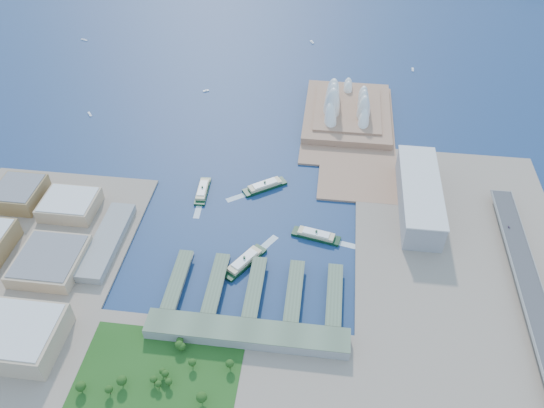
# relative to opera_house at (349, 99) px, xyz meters

# --- Properties ---
(ground) EXTENTS (3000.00, 3000.00, 0.00)m
(ground) POSITION_rel_opera_house_xyz_m (-105.00, -280.00, -32.00)
(ground) COLOR #10224E
(ground) RESTS_ON ground
(west_land) EXTENTS (220.00, 390.00, 3.00)m
(west_land) POSITION_rel_opera_house_xyz_m (-355.00, -385.00, -30.50)
(west_land) COLOR gray
(west_land) RESTS_ON ground
(east_land) EXTENTS (240.00, 500.00, 3.00)m
(east_land) POSITION_rel_opera_house_xyz_m (135.00, -330.00, -30.50)
(east_land) COLOR gray
(east_land) RESTS_ON ground
(peninsula) EXTENTS (135.00, 220.00, 3.00)m
(peninsula) POSITION_rel_opera_house_xyz_m (2.50, -20.00, -30.50)
(peninsula) COLOR #9C7155
(peninsula) RESTS_ON ground
(opera_house) EXTENTS (134.00, 180.00, 58.00)m
(opera_house) POSITION_rel_opera_house_xyz_m (0.00, 0.00, 0.00)
(opera_house) COLOR white
(opera_house) RESTS_ON peninsula
(toaster_building) EXTENTS (45.00, 155.00, 35.00)m
(toaster_building) POSITION_rel_opera_house_xyz_m (90.00, -200.00, -11.50)
(toaster_building) COLOR gray
(toaster_building) RESTS_ON east_land
(expressway) EXTENTS (26.00, 340.00, 11.85)m
(expressway) POSITION_rel_opera_house_xyz_m (195.00, -340.00, -23.07)
(expressway) COLOR gray
(expressway) RESTS_ON east_land
(west_buildings) EXTENTS (200.00, 280.00, 27.00)m
(west_buildings) POSITION_rel_opera_house_xyz_m (-355.00, -350.00, -15.50)
(west_buildings) COLOR olive
(west_buildings) RESTS_ON west_land
(ferry_wharves) EXTENTS (184.00, 90.00, 9.30)m
(ferry_wharves) POSITION_rel_opera_house_xyz_m (-91.00, -355.00, -27.35)
(ferry_wharves) COLOR #54674E
(ferry_wharves) RESTS_ON ground
(terminal_building) EXTENTS (200.00, 28.00, 12.00)m
(terminal_building) POSITION_rel_opera_house_xyz_m (-90.00, -415.00, -23.00)
(terminal_building) COLOR gray
(terminal_building) RESTS_ON south_land
(park) EXTENTS (150.00, 110.00, 16.00)m
(park) POSITION_rel_opera_house_xyz_m (-165.00, -470.00, -21.00)
(park) COLOR #194714
(park) RESTS_ON south_land
(ferry_a) EXTENTS (16.26, 54.26, 10.15)m
(ferry_a) POSITION_rel_opera_house_xyz_m (-182.09, -202.86, -26.93)
(ferry_a) COLOR black
(ferry_a) RESTS_ON ground
(ferry_b) EXTENTS (57.07, 46.04, 11.17)m
(ferry_b) POSITION_rel_opera_house_xyz_m (-103.39, -184.36, -26.42)
(ferry_b) COLOR black
(ferry_b) RESTS_ON ground
(ferry_c) EXTENTS (45.26, 59.15, 11.40)m
(ferry_c) POSITION_rel_opera_house_xyz_m (-108.45, -317.82, -26.30)
(ferry_c) COLOR black
(ferry_c) RESTS_ON ground
(ferry_d) EXTENTS (59.11, 26.26, 10.84)m
(ferry_d) POSITION_rel_opera_house_xyz_m (-31.38, -266.35, -26.58)
(ferry_d) COLOR black
(ferry_d) RESTS_ON ground
(boat_a) EXTENTS (10.23, 12.08, 2.46)m
(boat_a) POSITION_rel_opera_house_xyz_m (-397.49, -42.89, -30.77)
(boat_a) COLOR white
(boat_a) RESTS_ON ground
(boat_b) EXTENTS (9.67, 7.22, 2.49)m
(boat_b) POSITION_rel_opera_house_xyz_m (-233.31, 49.25, -30.75)
(boat_b) COLOR white
(boat_b) RESTS_ON ground
(boat_c) EXTENTS (3.63, 11.90, 2.67)m
(boat_c) POSITION_rel_opera_house_xyz_m (112.21, 166.21, -30.67)
(boat_c) COLOR white
(boat_c) RESTS_ON ground
(boat_d) EXTENTS (14.46, 8.09, 2.41)m
(boat_d) POSITION_rel_opera_house_xyz_m (-507.89, 209.48, -30.79)
(boat_d) COLOR white
(boat_d) RESTS_ON ground
(boat_e) EXTENTS (8.83, 13.18, 3.10)m
(boat_e) POSITION_rel_opera_house_xyz_m (-71.35, 253.52, -30.45)
(boat_e) COLOR white
(boat_e) RESTS_ON ground
(car_c) EXTENTS (1.66, 4.09, 1.19)m
(car_c) POSITION_rel_opera_house_xyz_m (191.00, -237.05, -16.56)
(car_c) COLOR slate
(car_c) RESTS_ON expressway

